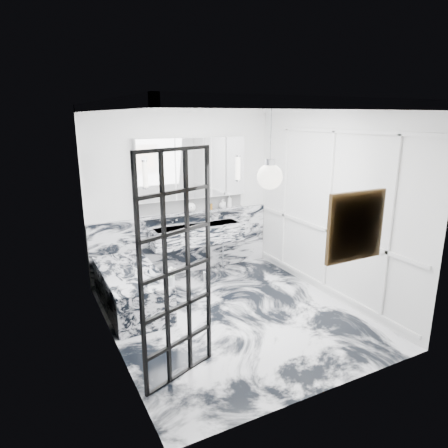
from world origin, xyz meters
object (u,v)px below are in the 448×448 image
crittall_door (177,271)px  mirror_cabinet (192,168)px  trough_sink (197,234)px  bathtub (131,289)px

crittall_door → mirror_cabinet: (1.28, 2.62, 0.64)m
trough_sink → crittall_door: bearing=-117.6°
crittall_door → mirror_cabinet: size_ratio=1.24×
crittall_door → bathtub: 2.00m
trough_sink → mirror_cabinet: (-0.00, 0.17, 1.09)m
bathtub → mirror_cabinet: bearing=32.1°
trough_sink → mirror_cabinet: size_ratio=0.84×
crittall_door → bathtub: (-0.05, 1.79, -0.90)m
crittall_door → trough_sink: size_ratio=1.47×
mirror_cabinet → bathtub: size_ratio=1.15×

